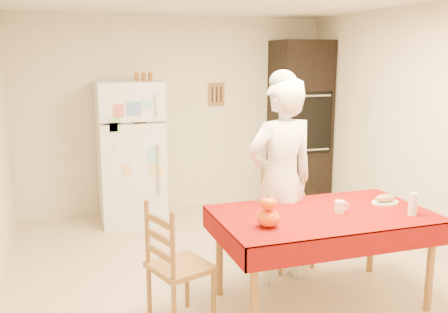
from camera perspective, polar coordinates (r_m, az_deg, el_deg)
name	(u,v)px	position (r m, az deg, el deg)	size (l,w,h in m)	color
floor	(233,274)	(4.75, 1.02, -13.28)	(4.50, 4.50, 0.00)	#CCB693
room_shell	(233,99)	(4.34, 1.09, 6.63)	(4.02, 4.52, 2.51)	beige
refrigerator	(131,153)	(6.11, -10.63, 0.44)	(0.75, 0.74, 1.70)	white
oven_cabinet	(300,124)	(6.80, 8.65, 3.71)	(0.70, 0.62, 2.20)	black
dining_table	(323,221)	(4.07, 11.24, -7.26)	(1.70, 1.00, 0.76)	brown
chair_far	(284,213)	(4.85, 6.88, -6.40)	(0.47, 0.45, 0.95)	brown
chair_left	(173,262)	(3.73, -5.86, -11.85)	(0.51, 0.53, 0.95)	brown
seated_woman	(281,182)	(4.37, 6.50, -2.92)	(0.66, 0.43, 1.81)	silver
coffee_mug	(340,207)	(4.05, 13.08, -5.65)	(0.08, 0.08, 0.10)	white
pumpkin_lower	(268,218)	(3.65, 5.07, -7.04)	(0.17, 0.17, 0.13)	#E85C05
pumpkin_upper	(268,203)	(3.62, 5.10, -5.37)	(0.12, 0.12, 0.09)	#DE4E05
wine_glass	(413,204)	(4.17, 20.78, -5.09)	(0.07, 0.07, 0.18)	white
bread_plate	(385,203)	(4.43, 17.93, -5.04)	(0.24, 0.24, 0.02)	white
bread_loaf	(385,198)	(4.41, 17.96, -4.53)	(0.18, 0.10, 0.06)	tan
spice_jar_left	(137,77)	(6.08, -9.94, 8.96)	(0.05, 0.05, 0.10)	#94571B
spice_jar_mid	(144,77)	(6.09, -9.13, 8.99)	(0.05, 0.05, 0.10)	#96511B
spice_jar_right	(150,77)	(6.10, -8.43, 9.01)	(0.05, 0.05, 0.10)	brown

